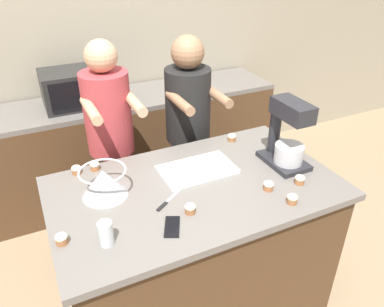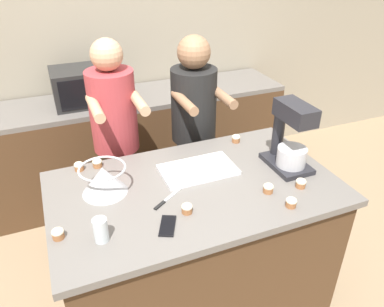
{
  "view_description": "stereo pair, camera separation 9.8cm",
  "coord_description": "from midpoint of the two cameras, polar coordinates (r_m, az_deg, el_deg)",
  "views": [
    {
      "loc": [
        -0.75,
        -1.52,
        2.14
      ],
      "look_at": [
        0.0,
        0.05,
        1.13
      ],
      "focal_mm": 35.0,
      "sensor_mm": 36.0,
      "label": 1
    },
    {
      "loc": [
        -0.66,
        -1.56,
        2.14
      ],
      "look_at": [
        0.0,
        0.05,
        1.13
      ],
      "focal_mm": 35.0,
      "sensor_mm": 36.0,
      "label": 2
    }
  ],
  "objects": [
    {
      "name": "back_wall",
      "position": [
        3.53,
        -10.69,
        16.76
      ],
      "size": [
        10.0,
        0.06,
        2.7
      ],
      "color": "gray",
      "rests_on": "ground_plane"
    },
    {
      "name": "cupcake_5",
      "position": [
        1.81,
        -18.3,
        -11.51
      ],
      "size": [
        0.06,
        0.06,
        0.05
      ],
      "color": "#9E6038",
      "rests_on": "island_counter"
    },
    {
      "name": "stand_mixer",
      "position": [
        2.24,
        15.91,
        2.01
      ],
      "size": [
        0.2,
        0.3,
        0.4
      ],
      "color": "#232328",
      "rests_on": "island_counter"
    },
    {
      "name": "person_left",
      "position": [
        2.63,
        -10.24,
        0.54
      ],
      "size": [
        0.33,
        0.49,
        1.62
      ],
      "color": "brown",
      "rests_on": "ground_plane"
    },
    {
      "name": "person_right",
      "position": [
        2.79,
        1.29,
        2.44
      ],
      "size": [
        0.34,
        0.5,
        1.59
      ],
      "color": "#33384C",
      "rests_on": "ground_plane"
    },
    {
      "name": "cell_phone",
      "position": [
        1.8,
        -2.16,
        -10.97
      ],
      "size": [
        0.13,
        0.16,
        0.01
      ],
      "color": "black",
      "rests_on": "island_counter"
    },
    {
      "name": "cupcake_4",
      "position": [
        1.86,
        0.75,
        -8.36
      ],
      "size": [
        0.06,
        0.06,
        0.05
      ],
      "color": "#9E6038",
      "rests_on": "island_counter"
    },
    {
      "name": "cupcake_2",
      "position": [
        2.05,
        12.9,
        -5.17
      ],
      "size": [
        0.06,
        0.06,
        0.05
      ],
      "color": "#9E6038",
      "rests_on": "island_counter"
    },
    {
      "name": "cupcake_1",
      "position": [
        2.27,
        -15.68,
        -1.89
      ],
      "size": [
        0.06,
        0.06,
        0.05
      ],
      "color": "#9E6038",
      "rests_on": "island_counter"
    },
    {
      "name": "cupcake_0",
      "position": [
        2.14,
        17.53,
        -4.32
      ],
      "size": [
        0.06,
        0.06,
        0.05
      ],
      "color": "#9E6038",
      "rests_on": "island_counter"
    },
    {
      "name": "ground_plane",
      "position": [
        2.73,
        1.5,
        -21.52
      ],
      "size": [
        16.0,
        16.0,
        0.0
      ],
      "primitive_type": "plane",
      "color": "#937A5B"
    },
    {
      "name": "cupcake_3",
      "position": [
        1.98,
        16.27,
        -7.15
      ],
      "size": [
        0.06,
        0.06,
        0.05
      ],
      "color": "#9E6038",
      "rests_on": "island_counter"
    },
    {
      "name": "drinking_glass",
      "position": [
        1.73,
        -12.15,
        -11.36
      ],
      "size": [
        0.07,
        0.07,
        0.12
      ],
      "color": "silver",
      "rests_on": "island_counter"
    },
    {
      "name": "island_counter",
      "position": [
        2.37,
        1.66,
        -14.34
      ],
      "size": [
        1.58,
        0.93,
        0.95
      ],
      "color": "#4C331E",
      "rests_on": "ground_plane"
    },
    {
      "name": "knife",
      "position": [
        1.96,
        -2.5,
        -7.11
      ],
      "size": [
        0.19,
        0.14,
        0.01
      ],
      "color": "#BCBCC1",
      "rests_on": "island_counter"
    },
    {
      "name": "baking_tray",
      "position": [
        2.18,
        2.2,
        -2.38
      ],
      "size": [
        0.43,
        0.26,
        0.04
      ],
      "color": "silver",
      "rests_on": "island_counter"
    },
    {
      "name": "cupcake_7",
      "position": [
        2.51,
        7.84,
        2.29
      ],
      "size": [
        0.06,
        0.06,
        0.05
      ],
      "color": "#9E6038",
      "rests_on": "island_counter"
    },
    {
      "name": "cupcake_6",
      "position": [
        2.27,
        -13.06,
        -1.42
      ],
      "size": [
        0.06,
        0.06,
        0.05
      ],
      "color": "#9E6038",
      "rests_on": "island_counter"
    },
    {
      "name": "microwave_oven",
      "position": [
        3.22,
        -14.94,
        9.98
      ],
      "size": [
        0.54,
        0.37,
        0.29
      ],
      "color": "black",
      "rests_on": "back_counter"
    },
    {
      "name": "mixing_bowl",
      "position": [
        2.02,
        -11.98,
        -3.87
      ],
      "size": [
        0.25,
        0.25,
        0.16
      ],
      "color": "#BCBCC1",
      "rests_on": "island_counter"
    },
    {
      "name": "back_counter",
      "position": [
        3.53,
        -8.08,
        1.53
      ],
      "size": [
        2.8,
        0.6,
        0.94
      ],
      "color": "#4C331E",
      "rests_on": "ground_plane"
    }
  ]
}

